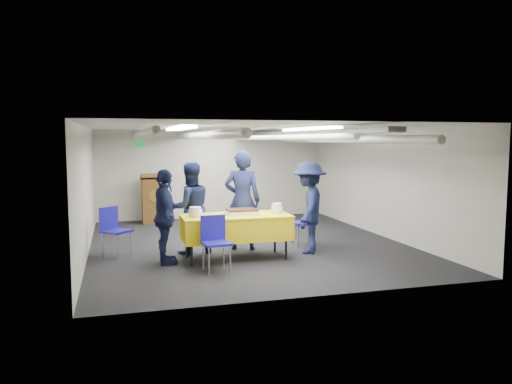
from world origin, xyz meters
TOP-DOWN VIEW (x-y plane):
  - ground at (0.00, 0.00)m, footprint 7.00×7.00m
  - room_shell at (0.09, 0.41)m, footprint 6.00×7.00m
  - serving_table at (-0.51, -1.17)m, footprint 1.87×0.87m
  - sheet_cake at (-0.39, -1.12)m, footprint 0.54×0.42m
  - plate_stack_left at (-1.21, -1.22)m, footprint 0.23×0.23m
  - plate_stack_right at (0.23, -1.22)m, footprint 0.20×0.20m
  - podium at (-1.60, 3.05)m, footprint 0.62×0.53m
  - chair_near at (-1.00, -1.83)m, footprint 0.46×0.46m
  - chair_right at (1.09, -0.49)m, footprint 0.42×0.42m
  - chair_left at (-2.55, -0.36)m, footprint 0.59×0.59m
  - sailor_a at (-0.21, -0.48)m, footprint 0.79×0.65m
  - sailor_b at (-1.21, -0.55)m, footprint 0.89×0.74m
  - sailor_c at (-1.72, -1.20)m, footprint 0.40×0.93m
  - sailor_d at (0.88, -1.06)m, footprint 1.06×1.25m

SIDE VIEW (x-z plane):
  - ground at x=0.00m, z-range 0.00..0.00m
  - chair_near at x=-1.00m, z-range 0.10..0.97m
  - chair_right at x=1.09m, z-range 0.10..0.97m
  - chair_left at x=-2.55m, z-range 0.10..0.97m
  - serving_table at x=-0.51m, z-range 0.17..0.94m
  - podium at x=-1.60m, z-range -0.01..1.24m
  - sailor_c at x=-1.72m, z-range 0.00..1.58m
  - sheet_cake at x=-0.39m, z-range 0.77..0.86m
  - sailor_b at x=-1.21m, z-range 0.00..1.66m
  - sailor_d at x=0.88m, z-range 0.00..1.68m
  - plate_stack_left at x=-1.21m, z-range 0.76..0.93m
  - plate_stack_right at x=0.23m, z-range 0.76..0.94m
  - sailor_a at x=-0.21m, z-range 0.00..1.86m
  - room_shell at x=0.09m, z-range 0.66..2.96m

